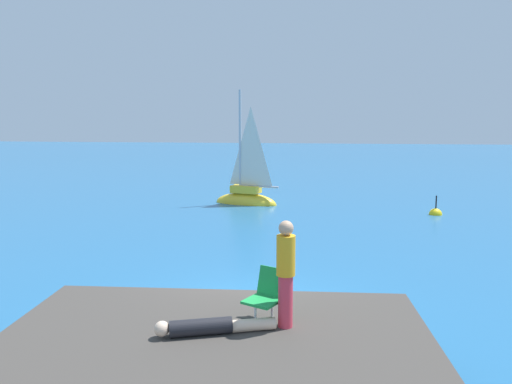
{
  "coord_description": "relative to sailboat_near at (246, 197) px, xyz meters",
  "views": [
    {
      "loc": [
        1.62,
        -10.34,
        4.12
      ],
      "look_at": [
        -1.31,
        10.5,
        1.06
      ],
      "focal_mm": 34.49,
      "sensor_mm": 36.0,
      "label": 1
    }
  ],
  "objects": [
    {
      "name": "shore_ledge",
      "position": [
        2.34,
        -17.52,
        0.2
      ],
      "size": [
        6.55,
        4.6,
        1.06
      ],
      "primitive_type": "cube",
      "rotation": [
        0.0,
        0.0,
        0.07
      ],
      "color": "#423D38",
      "rests_on": "ground"
    },
    {
      "name": "person_sunbather",
      "position": [
        2.26,
        -17.34,
        0.84
      ],
      "size": [
        1.7,
        0.73,
        0.25
      ],
      "rotation": [
        0.0,
        0.0,
        0.33
      ],
      "color": "black",
      "rests_on": "shore_ledge"
    },
    {
      "name": "boulder_seaward",
      "position": [
        0.27,
        -15.34,
        -0.33
      ],
      "size": [
        1.17,
        1.54,
        0.97
      ],
      "primitive_type": "cube",
      "rotation": [
        -0.01,
        0.12,
        1.57
      ],
      "color": "#48363C",
      "rests_on": "ground"
    },
    {
      "name": "beach_chair",
      "position": [
        3.01,
        -16.71,
        1.17
      ],
      "size": [
        0.69,
        0.74,
        0.8
      ],
      "rotation": [
        0.0,
        0.0,
        4.26
      ],
      "color": "green",
      "rests_on": "shore_ledge"
    },
    {
      "name": "boulder_inland",
      "position": [
        3.78,
        -14.89,
        -0.33
      ],
      "size": [
        1.02,
        1.06,
        0.57
      ],
      "primitive_type": "cube",
      "rotation": [
        -0.16,
        0.06,
        0.84
      ],
      "color": "#3B4331",
      "rests_on": "ground"
    },
    {
      "name": "person_standing",
      "position": [
        3.31,
        -16.92,
        1.59
      ],
      "size": [
        0.28,
        0.28,
        1.62
      ],
      "rotation": [
        0.0,
        0.0,
        0.24
      ],
      "color": "#DB384C",
      "rests_on": "shore_ledge"
    },
    {
      "name": "ground_plane",
      "position": [
        2.24,
        -13.58,
        -0.33
      ],
      "size": [
        160.0,
        160.0,
        0.0
      ],
      "primitive_type": "plane",
      "color": "#236093"
    },
    {
      "name": "marker_buoy",
      "position": [
        8.75,
        -1.66,
        -0.33
      ],
      "size": [
        0.56,
        0.56,
        1.13
      ],
      "color": "yellow",
      "rests_on": "ground"
    },
    {
      "name": "sailboat_near",
      "position": [
        0.0,
        0.0,
        0.0
      ],
      "size": [
        3.41,
        1.87,
        6.17
      ],
      "rotation": [
        0.0,
        0.0,
        2.89
      ],
      "color": "yellow",
      "rests_on": "ground"
    }
  ]
}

